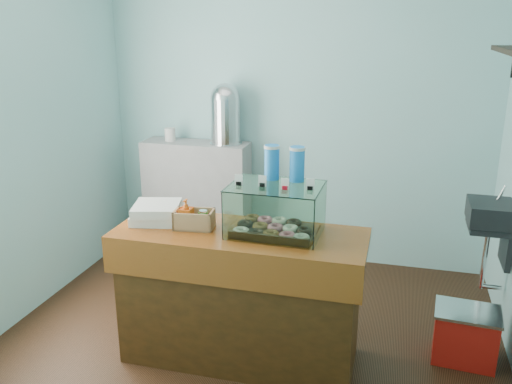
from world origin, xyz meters
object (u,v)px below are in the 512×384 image
(counter, at_px, (240,295))
(red_cooler, at_px, (465,335))
(coffee_urn, at_px, (226,112))
(display_case, at_px, (277,206))

(counter, xyz_separation_m, red_cooler, (1.45, 0.36, -0.28))
(counter, bearing_deg, coffee_urn, 110.84)
(counter, relative_size, coffee_urn, 2.92)
(display_case, relative_size, red_cooler, 1.32)
(coffee_urn, xyz_separation_m, red_cooler, (2.05, -1.23, -1.20))
(counter, bearing_deg, display_case, 19.94)
(coffee_urn, distance_m, red_cooler, 2.68)
(counter, distance_m, red_cooler, 1.52)
(counter, height_order, red_cooler, counter)
(coffee_urn, bearing_deg, counter, -69.16)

